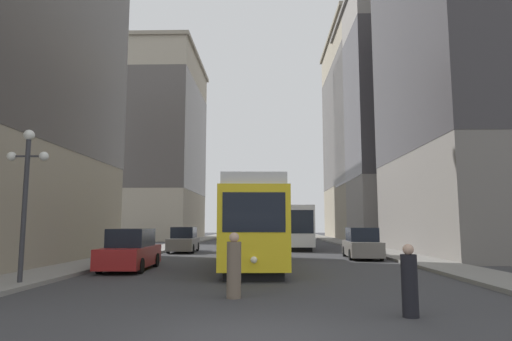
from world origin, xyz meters
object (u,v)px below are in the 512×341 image
at_px(streetcar, 252,223).
at_px(lamp_post_left_near, 26,180).
at_px(transit_bus, 293,225).
at_px(parked_car_left_near, 131,251).
at_px(parked_car_left_mid, 184,240).
at_px(pedestrian_crossing_near, 234,267).
at_px(parked_car_right_far, 362,244).
at_px(pedestrian_crossing_far, 410,283).

distance_m(streetcar, lamp_post_left_near, 10.39).
height_order(transit_bus, parked_car_left_near, transit_bus).
bearing_deg(parked_car_left_mid, streetcar, -65.79).
bearing_deg(pedestrian_crossing_near, parked_car_left_near, -131.70).
distance_m(pedestrian_crossing_near, lamp_post_left_near, 7.85).
xyz_separation_m(parked_car_left_mid, pedestrian_crossing_near, (5.22, -20.06, -0.01)).
distance_m(parked_car_left_near, pedestrian_crossing_near, 9.09).
bearing_deg(pedestrian_crossing_near, transit_bus, -173.69).
xyz_separation_m(transit_bus, pedestrian_crossing_near, (-3.14, -25.68, -1.11)).
height_order(parked_car_right_far, pedestrian_crossing_far, parked_car_right_far).
bearing_deg(lamp_post_left_near, parked_car_right_far, 42.02).
bearing_deg(parked_car_left_mid, pedestrian_crossing_far, -69.94).
xyz_separation_m(transit_bus, lamp_post_left_near, (-10.26, -23.68, 1.55)).
bearing_deg(transit_bus, pedestrian_crossing_near, -97.04).
bearing_deg(parked_car_left_near, streetcar, 16.40).
bearing_deg(transit_bus, lamp_post_left_near, -113.49).
bearing_deg(pedestrian_crossing_near, parked_car_left_mid, -152.14).
bearing_deg(lamp_post_left_near, pedestrian_crossing_far, -21.41).
distance_m(parked_car_left_mid, parked_car_right_far, 13.10).
bearing_deg(pedestrian_crossing_near, streetcar, -167.95).
relative_size(parked_car_left_mid, pedestrian_crossing_far, 3.07).
distance_m(streetcar, parked_car_left_mid, 12.16).
height_order(pedestrian_crossing_near, lamp_post_left_near, lamp_post_left_near).
height_order(transit_bus, parked_car_right_far, transit_bus).
xyz_separation_m(pedestrian_crossing_far, lamp_post_left_near, (-11.17, 4.38, 2.76)).
distance_m(streetcar, transit_bus, 16.70).
bearing_deg(streetcar, pedestrian_crossing_far, -74.07).
distance_m(transit_bus, lamp_post_left_near, 25.85).
bearing_deg(parked_car_left_mid, transit_bus, 31.52).
relative_size(parked_car_right_far, lamp_post_left_near, 1.00).
relative_size(pedestrian_crossing_near, lamp_post_left_near, 0.36).
relative_size(transit_bus, lamp_post_left_near, 2.29).
xyz_separation_m(parked_car_left_mid, parked_car_right_far, (11.78, -5.75, 0.00)).
bearing_deg(pedestrian_crossing_far, streetcar, -67.48).
xyz_separation_m(streetcar, parked_car_left_near, (-5.42, -1.80, -1.26)).
relative_size(transit_bus, parked_car_left_mid, 2.37).
xyz_separation_m(parked_car_left_near, pedestrian_crossing_near, (5.22, -7.45, -0.01)).
height_order(streetcar, pedestrian_crossing_near, streetcar).
xyz_separation_m(streetcar, pedestrian_crossing_far, (3.86, -11.63, -1.36)).
bearing_deg(parked_car_left_mid, lamp_post_left_near, -98.39).
bearing_deg(parked_car_left_mid, pedestrian_crossing_near, -77.81).
relative_size(streetcar, lamp_post_left_near, 2.50).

